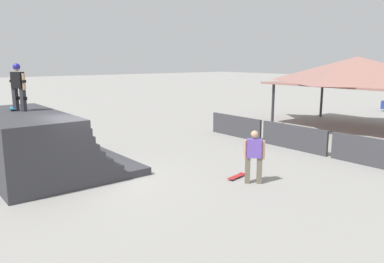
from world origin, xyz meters
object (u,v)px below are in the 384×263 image
(skateboard_on_ground, at_px, (237,176))
(skateboard_on_deck, at_px, (13,108))
(skater_on_deck, at_px, (18,84))
(bystander_walking, at_px, (254,154))

(skateboard_on_ground, bearing_deg, skateboard_on_deck, 121.11)
(skater_on_deck, bearing_deg, bystander_walking, 10.28)
(skater_on_deck, bearing_deg, skateboard_on_ground, 13.55)
(skateboard_on_deck, distance_m, bystander_walking, 8.52)
(skater_on_deck, xyz_separation_m, skateboard_on_ground, (5.42, 5.18, -2.96))
(skateboard_on_ground, bearing_deg, skater_on_deck, 122.61)
(skateboard_on_deck, bearing_deg, skateboard_on_ground, 53.37)
(skater_on_deck, distance_m, bystander_walking, 8.29)
(skater_on_deck, xyz_separation_m, bystander_walking, (6.10, 5.20, -2.08))
(bystander_walking, bearing_deg, skater_on_deck, -5.77)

